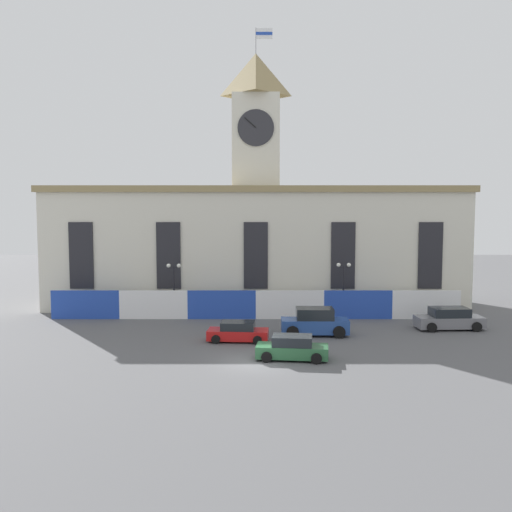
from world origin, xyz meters
name	(u,v)px	position (x,y,z in m)	size (l,w,h in m)	color
ground_plane	(256,363)	(0.00, 0.00, 0.00)	(160.00, 160.00, 0.00)	#565659
civic_building	(256,238)	(0.00, 21.35, 6.66)	(40.53, 9.41, 26.92)	silver
banner_fence	(256,305)	(0.00, 14.09, 1.26)	(35.72, 0.12, 2.52)	#2347B2
street_lamp_far_left	(174,278)	(-7.22, 14.79, 3.51)	(1.26, 0.36, 4.80)	black
street_lamp_center	(344,278)	(7.73, 14.79, 3.55)	(1.26, 0.36, 4.87)	black
car_green_wagon	(292,348)	(2.35, 0.96, 0.72)	(4.77, 2.53, 1.55)	#2D663D
car_gray_pickup	(449,319)	(15.50, 9.97, 0.81)	(5.41, 2.62, 1.75)	slate
car_blue_van	(315,323)	(4.50, 7.86, 0.96)	(5.12, 2.41, 2.10)	#284C99
car_red_sedan	(238,332)	(-1.30, 5.92, 0.67)	(4.53, 2.41, 1.45)	red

